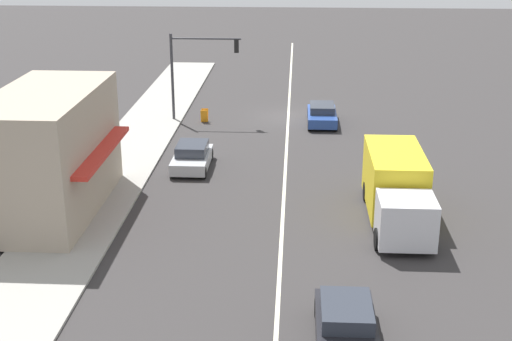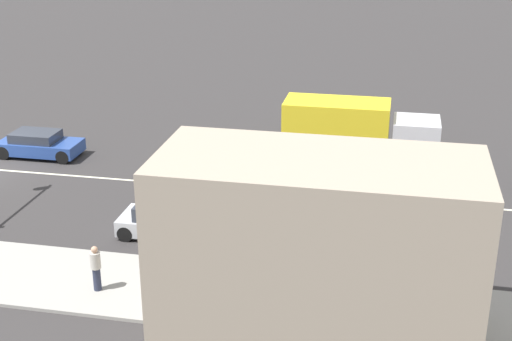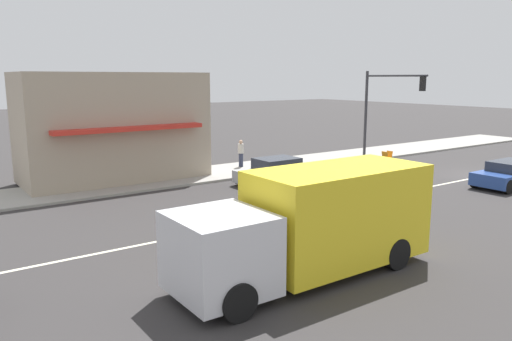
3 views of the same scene
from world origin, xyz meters
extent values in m
plane|color=#333030|center=(0.00, 18.00, 0.00)|extent=(160.00, 160.00, 0.00)
cube|color=#9E9B93|center=(9.00, 18.50, 0.06)|extent=(4.00, 73.00, 0.12)
cube|color=beige|center=(0.00, 0.00, 0.00)|extent=(0.16, 60.00, 0.01)
cube|color=tan|center=(10.47, 16.84, 2.84)|extent=(4.19, 9.09, 5.44)
cube|color=red|center=(8.02, 16.84, 2.92)|extent=(0.70, 7.27, 0.20)
cylinder|color=#333338|center=(7.55, 1.26, 2.92)|extent=(0.18, 0.18, 5.60)
cylinder|color=#333338|center=(5.30, 1.26, 5.42)|extent=(4.50, 0.12, 0.12)
cube|color=black|center=(3.35, 1.26, 4.97)|extent=(0.28, 0.24, 0.84)
sphere|color=red|center=(3.35, 1.13, 5.24)|extent=(0.18, 0.18, 0.18)
sphere|color=gold|center=(3.35, 1.13, 4.97)|extent=(0.18, 0.18, 0.18)
sphere|color=green|center=(3.35, 1.13, 4.70)|extent=(0.18, 0.18, 0.18)
cylinder|color=#282D42|center=(9.56, 9.59, 0.52)|extent=(0.26, 0.26, 0.80)
cylinder|color=#B7B2A8|center=(9.56, 9.59, 1.20)|extent=(0.34, 0.34, 0.56)
sphere|color=tan|center=(9.56, 9.59, 1.59)|extent=(0.22, 0.22, 0.22)
cube|color=orange|center=(5.49, 1.30, 0.43)|extent=(0.45, 0.21, 0.84)
cube|color=orange|center=(5.49, 1.62, 0.43)|extent=(0.45, 0.21, 0.84)
cube|color=silver|center=(-5.00, 19.83, 1.22)|extent=(2.28, 2.20, 1.90)
cube|color=yellow|center=(-5.00, 15.98, 1.57)|extent=(2.40, 5.10, 2.60)
cylinder|color=black|center=(-6.08, 20.03, 0.45)|extent=(0.28, 0.90, 0.90)
cylinder|color=black|center=(-3.92, 20.03, 0.45)|extent=(0.28, 0.90, 0.90)
cylinder|color=black|center=(-6.08, 14.73, 0.45)|extent=(0.28, 0.90, 0.90)
cylinder|color=black|center=(-3.92, 14.73, 0.45)|extent=(0.28, 0.90, 0.90)
cube|color=#284793|center=(-2.20, 1.54, 0.49)|extent=(1.83, 4.03, 0.61)
cube|color=#2D333D|center=(-2.20, 1.34, 1.03)|extent=(1.56, 2.22, 0.46)
cylinder|color=black|center=(-3.02, 3.11, 0.34)|extent=(0.22, 0.68, 0.68)
cylinder|color=black|center=(-1.38, 3.11, 0.34)|extent=(0.22, 0.68, 0.68)
cylinder|color=black|center=(-1.38, -0.03, 0.34)|extent=(0.22, 0.68, 0.68)
cube|color=#B7BABF|center=(5.00, 10.63, 0.47)|extent=(1.85, 3.82, 0.61)
cube|color=#2D333D|center=(5.00, 10.43, 1.04)|extent=(1.57, 2.10, 0.54)
cylinder|color=black|center=(4.17, 12.14, 0.30)|extent=(0.22, 0.60, 0.60)
cylinder|color=black|center=(5.83, 12.14, 0.30)|extent=(0.22, 0.60, 0.60)
cylinder|color=black|center=(4.17, 9.11, 0.30)|extent=(0.22, 0.60, 0.60)
cylinder|color=black|center=(5.83, 9.11, 0.30)|extent=(0.22, 0.60, 0.60)
camera|label=1|loc=(-0.49, 46.41, 12.70)|focal=50.00mm
camera|label=2|loc=(28.51, 18.73, 12.26)|focal=50.00mm
camera|label=3|loc=(-14.67, 25.62, 5.30)|focal=35.00mm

